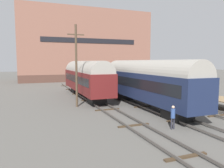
{
  "coord_description": "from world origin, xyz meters",
  "views": [
    {
      "loc": [
        -11.89,
        -17.75,
        4.97
      ],
      "look_at": [
        -2.19,
        7.31,
        2.2
      ],
      "focal_mm": 35.0,
      "sensor_mm": 36.0,
      "label": 1
    }
  ],
  "objects": [
    {
      "name": "warehouse_building",
      "position": [
        3.02,
        41.16,
        9.2
      ],
      "size": [
        34.22,
        11.42,
        18.4
      ],
      "color": "#4F342A",
      "rests_on": "ground"
    },
    {
      "name": "ground_plane",
      "position": [
        0.0,
        0.0,
        0.0
      ],
      "size": [
        200.0,
        200.0,
        0.0
      ],
      "primitive_type": "plane",
      "color": "#56544F"
    },
    {
      "name": "track_middle",
      "position": [
        0.0,
        0.0,
        0.14
      ],
      "size": [
        2.6,
        60.0,
        0.26
      ],
      "color": "#4C4742",
      "rests_on": "ground"
    },
    {
      "name": "train_car_navy",
      "position": [
        0.0,
        2.85,
        2.93
      ],
      "size": [
        2.93,
        16.78,
        5.14
      ],
      "color": "black",
      "rests_on": "ground"
    },
    {
      "name": "track_right",
      "position": [
        4.38,
        0.0,
        0.14
      ],
      "size": [
        2.6,
        60.0,
        0.26
      ],
      "color": "#4C4742",
      "rests_on": "ground"
    },
    {
      "name": "train_car_maroon",
      "position": [
        -4.38,
        11.77,
        2.86
      ],
      "size": [
        3.08,
        15.8,
        5.07
      ],
      "color": "black",
      "rests_on": "ground"
    },
    {
      "name": "station_platform",
      "position": [
        7.09,
        3.11,
        1.0
      ],
      "size": [
        2.78,
        13.26,
        1.09
      ],
      "color": "#8C704C",
      "rests_on": "ground"
    },
    {
      "name": "person_worker",
      "position": [
        -2.07,
        -4.76,
        1.07
      ],
      "size": [
        0.32,
        0.32,
        1.77
      ],
      "color": "#282833",
      "rests_on": "ground"
    },
    {
      "name": "track_left",
      "position": [
        -4.38,
        0.0,
        0.14
      ],
      "size": [
        2.6,
        60.0,
        0.26
      ],
      "color": "#4C4742",
      "rests_on": "ground"
    },
    {
      "name": "utility_pole",
      "position": [
        -6.94,
        5.76,
        4.62
      ],
      "size": [
        1.8,
        0.24,
        8.91
      ],
      "color": "#473828",
      "rests_on": "ground"
    },
    {
      "name": "bench",
      "position": [
        7.41,
        0.92,
        1.57
      ],
      "size": [
        1.4,
        0.4,
        0.91
      ],
      "color": "brown",
      "rests_on": "station_platform"
    }
  ]
}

